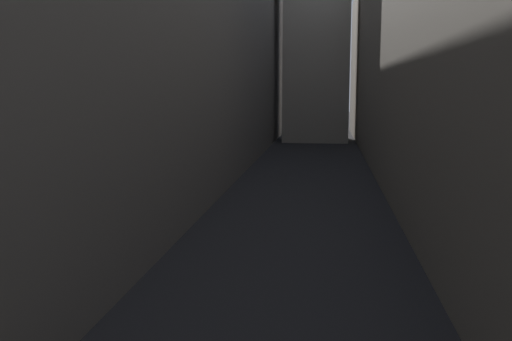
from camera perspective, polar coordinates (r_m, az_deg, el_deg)
The scene contains 3 objects.
ground_plane at distance 43.66m, azimuth 5.11°, elevation -1.21°, with size 264.00×264.00×0.00m, color #232326.
building_block_left at distance 47.04m, azimuth -8.71°, elevation 14.64°, with size 11.24×108.00×24.90m, color slate.
building_block_right at distance 46.58m, azimuth 21.88°, elevation 11.90°, with size 14.88×108.00×21.17m, color gray.
Camera 1 is at (1.49, 4.98, 7.26)m, focal length 39.27 mm.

